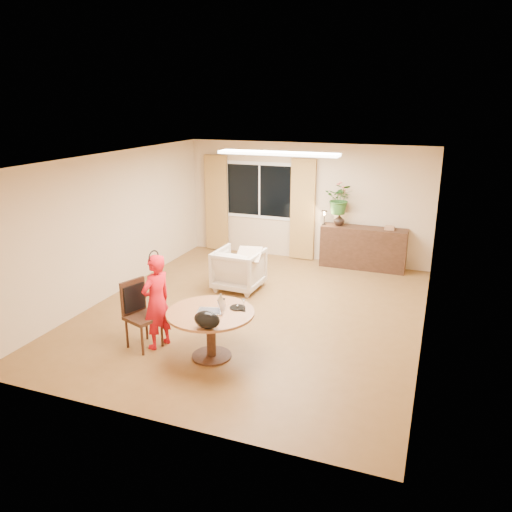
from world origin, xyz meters
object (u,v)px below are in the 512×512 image
Objects in this scene: dining_table at (211,321)px; armchair at (239,269)px; child at (157,302)px; sideboard at (363,248)px; dining_chair at (143,316)px.

armchair reaches higher than dining_table.
armchair is at bearing -169.29° from child.
child is 5.18m from sideboard.
sideboard is (2.22, 4.67, -0.26)m from child.
child reaches higher than dining_chair.
dining_table is at bearing 103.73° from child.
sideboard is at bearing 73.93° from dining_table.
child is at bearing 48.48° from dining_chair.
dining_chair is 2.71m from armchair.
armchair is at bearing 104.18° from dining_table.
dining_table is 0.68× the size of sideboard.
sideboard is at bearing 82.61° from dining_chair.
dining_table is 1.05m from dining_chair.
dining_chair is at bearing -116.68° from sideboard.
child is 2.61m from armchair.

